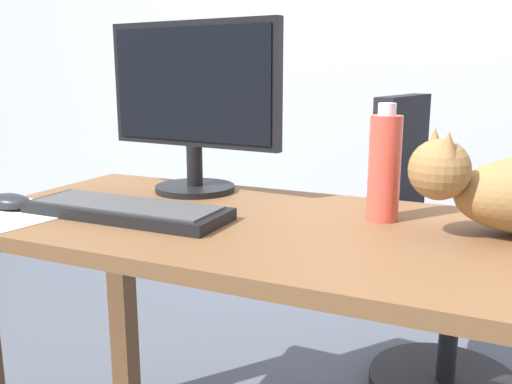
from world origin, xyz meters
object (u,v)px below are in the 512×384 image
object	(u,v)px
office_chair	(437,267)
keyboard	(126,210)
monitor	(193,101)
water_bottle	(384,167)
computer_mouse	(9,202)

from	to	relation	value
office_chair	keyboard	xyz separation A→B (m)	(-0.54, -0.84, 0.32)
monitor	water_bottle	xyz separation A→B (m)	(0.49, -0.08, -0.12)
office_chair	keyboard	bearing A→B (deg)	-122.80
office_chair	monitor	bearing A→B (deg)	-133.67
keyboard	water_bottle	xyz separation A→B (m)	(0.49, 0.20, 0.10)
office_chair	keyboard	distance (m)	1.05
office_chair	computer_mouse	size ratio (longest dim) A/B	8.56
office_chair	water_bottle	xyz separation A→B (m)	(-0.05, -0.64, 0.42)
office_chair	water_bottle	size ratio (longest dim) A/B	3.99
monitor	office_chair	bearing A→B (deg)	46.33
office_chair	water_bottle	distance (m)	0.77
monitor	keyboard	world-z (taller)	monitor
keyboard	water_bottle	distance (m)	0.54
monitor	water_bottle	distance (m)	0.51
monitor	keyboard	distance (m)	0.35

